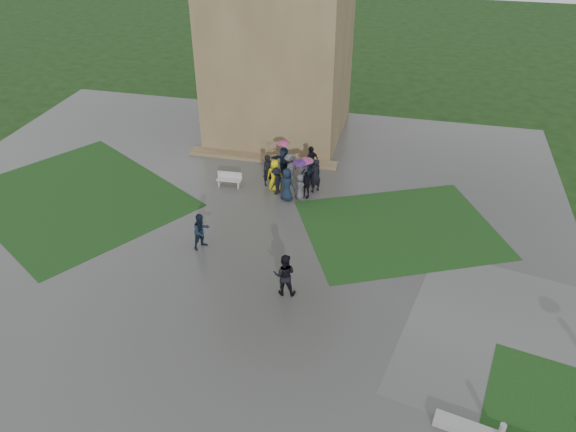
# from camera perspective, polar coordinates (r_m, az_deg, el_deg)

# --- Properties ---
(ground) EXTENTS (120.00, 120.00, 0.00)m
(ground) POSITION_cam_1_polar(r_m,az_deg,el_deg) (25.36, -9.02, -5.03)
(ground) COLOR black
(plaza) EXTENTS (34.00, 34.00, 0.02)m
(plaza) POSITION_cam_1_polar(r_m,az_deg,el_deg) (26.83, -7.50, -2.48)
(plaza) COLOR #3A3A37
(plaza) RESTS_ON ground
(lawn_inset_left) EXTENTS (14.10, 13.46, 0.01)m
(lawn_inset_left) POSITION_cam_1_polar(r_m,az_deg,el_deg) (31.94, -20.76, 1.73)
(lawn_inset_left) COLOR black
(lawn_inset_left) RESTS_ON plaza
(lawn_inset_right) EXTENTS (11.12, 10.15, 0.01)m
(lawn_inset_right) POSITION_cam_1_polar(r_m,az_deg,el_deg) (27.93, 11.28, -1.28)
(lawn_inset_right) COLOR black
(lawn_inset_right) RESTS_ON plaza
(tower_plinth) EXTENTS (9.00, 0.80, 0.22)m
(tower_plinth) POSITION_cam_1_polar(r_m,az_deg,el_deg) (33.76, -2.60, 5.90)
(tower_plinth) COLOR brown
(tower_plinth) RESTS_ON plaza
(bench) EXTENTS (1.39, 0.50, 0.79)m
(bench) POSITION_cam_1_polar(r_m,az_deg,el_deg) (30.98, -5.98, 3.74)
(bench) COLOR #A4A39F
(bench) RESTS_ON plaza
(visitor_cluster) EXTENTS (3.41, 3.77, 2.48)m
(visitor_cluster) POSITION_cam_1_polar(r_m,az_deg,el_deg) (30.40, 0.42, 4.72)
(visitor_cluster) COLOR black
(visitor_cluster) RESTS_ON plaza
(pedestrian_mid) EXTENTS (0.89, 1.00, 1.78)m
(pedestrian_mid) POSITION_cam_1_polar(r_m,az_deg,el_deg) (25.96, -8.79, -1.52)
(pedestrian_mid) COLOR black
(pedestrian_mid) RESTS_ON plaza
(pedestrian_near) EXTENTS (0.99, 0.64, 1.92)m
(pedestrian_near) POSITION_cam_1_polar(r_m,az_deg,el_deg) (22.99, -0.36, -5.97)
(pedestrian_near) COLOR black
(pedestrian_near) RESTS_ON plaza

